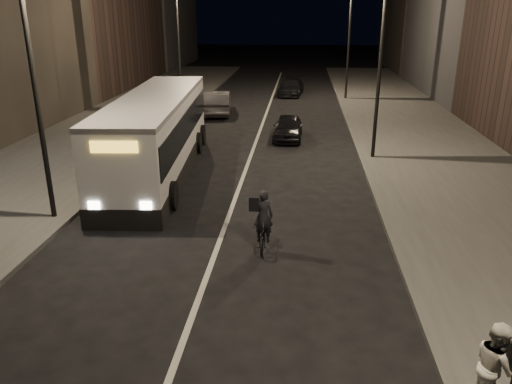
% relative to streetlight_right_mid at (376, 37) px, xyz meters
% --- Properties ---
extents(ground, '(180.00, 180.00, 0.00)m').
position_rel_streetlight_right_mid_xyz_m(ground, '(-5.33, -12.00, -5.36)').
color(ground, black).
rests_on(ground, ground).
extents(sidewalk_right, '(7.00, 70.00, 0.16)m').
position_rel_streetlight_right_mid_xyz_m(sidewalk_right, '(3.17, 2.00, -5.28)').
color(sidewalk_right, '#373634').
rests_on(sidewalk_right, ground).
extents(sidewalk_left, '(7.00, 70.00, 0.16)m').
position_rel_streetlight_right_mid_xyz_m(sidewalk_left, '(-13.83, 2.00, -5.28)').
color(sidewalk_left, '#373634').
rests_on(sidewalk_left, ground).
extents(streetlight_right_mid, '(1.20, 0.44, 8.12)m').
position_rel_streetlight_right_mid_xyz_m(streetlight_right_mid, '(0.00, 0.00, 0.00)').
color(streetlight_right_mid, black).
rests_on(streetlight_right_mid, sidewalk_right).
extents(streetlight_right_far, '(1.20, 0.44, 8.12)m').
position_rel_streetlight_right_mid_xyz_m(streetlight_right_far, '(0.00, 16.00, 0.00)').
color(streetlight_right_far, black).
rests_on(streetlight_right_far, sidewalk_right).
extents(streetlight_left_near, '(1.20, 0.44, 8.12)m').
position_rel_streetlight_right_mid_xyz_m(streetlight_left_near, '(-10.66, -8.00, 0.00)').
color(streetlight_left_near, black).
rests_on(streetlight_left_near, sidewalk_left).
extents(streetlight_left_far, '(1.20, 0.44, 8.12)m').
position_rel_streetlight_right_mid_xyz_m(streetlight_left_far, '(-10.66, 10.00, 0.00)').
color(streetlight_left_far, black).
rests_on(streetlight_left_far, sidewalk_left).
extents(city_bus, '(3.53, 12.13, 3.23)m').
position_rel_streetlight_right_mid_xyz_m(city_bus, '(-8.93, -2.61, -3.60)').
color(city_bus, silver).
rests_on(city_bus, ground).
extents(cyclist_on_bicycle, '(0.58, 1.61, 1.85)m').
position_rel_streetlight_right_mid_xyz_m(cyclist_on_bicycle, '(-4.00, -9.41, -4.75)').
color(cyclist_on_bicycle, black).
rests_on(cyclist_on_bicycle, ground).
extents(pedestrian_woman, '(0.66, 0.82, 1.64)m').
position_rel_streetlight_right_mid_xyz_m(pedestrian_woman, '(0.27, -15.28, -4.38)').
color(pedestrian_woman, beige).
rests_on(pedestrian_woman, sidewalk_right).
extents(car_near, '(1.55, 3.67, 1.24)m').
position_rel_streetlight_right_mid_xyz_m(car_near, '(-3.71, 3.57, -4.74)').
color(car_near, black).
rests_on(car_near, ground).
extents(car_mid, '(2.14, 4.81, 1.53)m').
position_rel_streetlight_right_mid_xyz_m(car_mid, '(-8.48, 9.83, -4.59)').
color(car_mid, '#303032').
rests_on(car_mid, ground).
extents(car_far, '(2.20, 4.51, 1.27)m').
position_rel_streetlight_right_mid_xyz_m(car_far, '(-3.89, 18.05, -4.73)').
color(car_far, black).
rests_on(car_far, ground).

